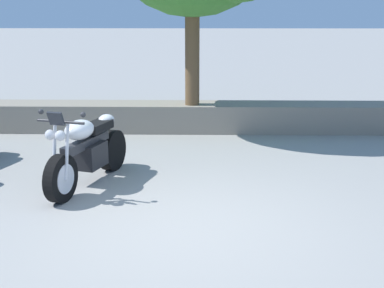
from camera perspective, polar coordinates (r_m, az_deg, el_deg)
name	(u,v)px	position (r m, az deg, el deg)	size (l,w,h in m)	color
ground_plane	(180,226)	(6.01, -1.28, -8.92)	(120.00, 120.00, 0.00)	gray
stone_wall	(190,117)	(10.52, -0.23, 2.98)	(36.00, 0.80, 0.55)	gray
motorcycle_white_centre	(87,151)	(7.34, -11.42, -0.79)	(0.89, 2.02, 1.18)	black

